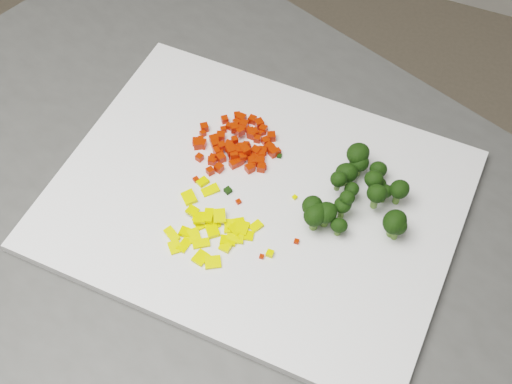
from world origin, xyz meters
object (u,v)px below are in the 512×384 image
at_px(carrot_pile, 237,141).
at_px(broccoli_pile, 356,191).
at_px(cutting_board, 256,200).
at_px(pepper_pile, 208,215).
at_px(counter_block, 232,353).

xyz_separation_m(carrot_pile, broccoli_pile, (0.17, -0.03, 0.02)).
distance_m(cutting_board, broccoli_pile, 0.13).
height_order(cutting_board, carrot_pile, carrot_pile).
xyz_separation_m(cutting_board, pepper_pile, (-0.04, -0.05, 0.02)).
relative_size(cutting_board, broccoli_pile, 3.75).
distance_m(counter_block, broccoli_pile, 0.52).
bearing_deg(broccoli_pile, pepper_pile, -150.49).
bearing_deg(pepper_pile, counter_block, 73.41).
distance_m(cutting_board, pepper_pile, 0.07).
bearing_deg(counter_block, broccoli_pile, 23.57).
xyz_separation_m(pepper_pile, broccoli_pile, (0.16, 0.09, 0.02)).
bearing_deg(pepper_pile, broccoli_pile, 29.51).
bearing_deg(counter_block, pepper_pile, -106.59).
bearing_deg(carrot_pile, counter_block, -77.85).
xyz_separation_m(counter_block, cutting_board, (0.03, 0.03, 0.46)).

